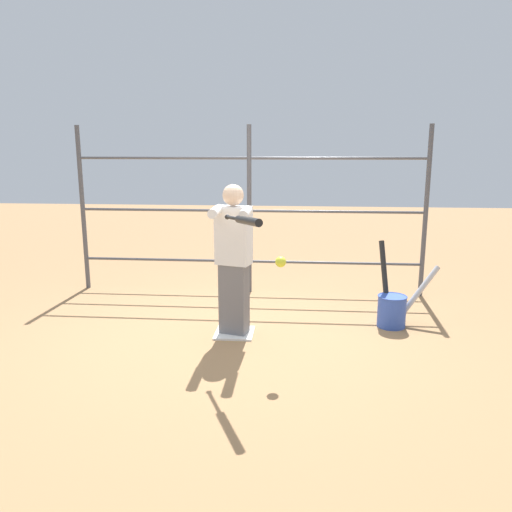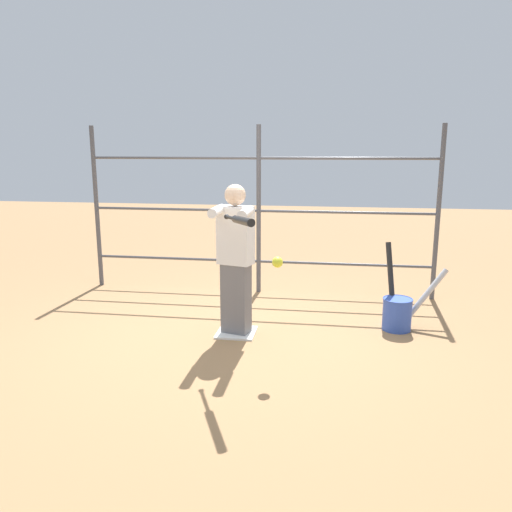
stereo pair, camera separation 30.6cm
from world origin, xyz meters
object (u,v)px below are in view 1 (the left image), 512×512
Objects in this scene: batter at (234,256)px; baseball_bat_swinging at (245,220)px; softball_in_flight at (281,262)px; bat_bucket at (393,307)px.

batter is 1.99× the size of baseball_bat_swinging.
softball_in_flight is at bearing -146.25° from baseball_bat_swinging.
batter is 16.31× the size of softball_in_flight.
batter reaches higher than baseball_bat_swinging.
bat_bucket is (-1.48, -1.28, -1.12)m from baseball_bat_swinging.
baseball_bat_swinging is at bearing 40.67° from bat_bucket.
batter is 1.01m from baseball_bat_swinging.
batter reaches higher than softball_in_flight.
softball_in_flight is (-0.29, -0.19, -0.39)m from baseball_bat_swinging.
baseball_bat_swinging is (-0.22, 0.86, 0.49)m from batter.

